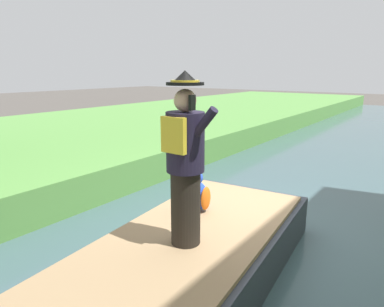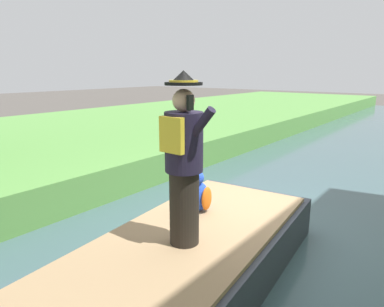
{
  "view_description": "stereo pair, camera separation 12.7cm",
  "coord_description": "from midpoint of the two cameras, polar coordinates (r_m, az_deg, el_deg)",
  "views": [
    {
      "loc": [
        2.18,
        -4.5,
        2.55
      ],
      "look_at": [
        -0.14,
        -1.31,
        1.61
      ],
      "focal_mm": 32.36,
      "sensor_mm": 36.0,
      "label": 1
    },
    {
      "loc": [
        2.29,
        -4.42,
        2.55
      ],
      "look_at": [
        -0.14,
        -1.31,
        1.61
      ],
      "focal_mm": 32.36,
      "sensor_mm": 36.0,
      "label": 2
    }
  ],
  "objects": [
    {
      "name": "ground_plane",
      "position": [
        5.6,
        8.69,
        -13.82
      ],
      "size": [
        80.0,
        80.0,
        0.0
      ],
      "primitive_type": "plane",
      "color": "#4C4742"
    },
    {
      "name": "canal_water",
      "position": [
        5.58,
        8.71,
        -13.36
      ],
      "size": [
        5.54,
        48.0,
        0.1
      ],
      "primitive_type": "cube",
      "color": "#3D565B",
      "rests_on": "ground"
    },
    {
      "name": "grass_bank_near",
      "position": [
        10.85,
        -28.46,
        0.29
      ],
      "size": [
        9.29,
        48.0,
        0.77
      ],
      "primitive_type": "cube",
      "color": "#568E42",
      "rests_on": "ground"
    },
    {
      "name": "boat",
      "position": [
        4.23,
        -1.61,
        -17.15
      ],
      "size": [
        2.23,
        4.36,
        0.61
      ],
      "color": "#333842",
      "rests_on": "canal_water"
    },
    {
      "name": "person_pirate",
      "position": [
        3.6,
        -2.11,
        -1.31
      ],
      "size": [
        0.61,
        0.42,
        1.85
      ],
      "rotation": [
        0.0,
        0.0,
        -0.23
      ],
      "color": "black",
      "rests_on": "boat"
    },
    {
      "name": "parrot_plush",
      "position": [
        4.67,
        0.01,
        -6.56
      ],
      "size": [
        0.36,
        0.34,
        0.57
      ],
      "color": "blue",
      "rests_on": "boat"
    }
  ]
}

